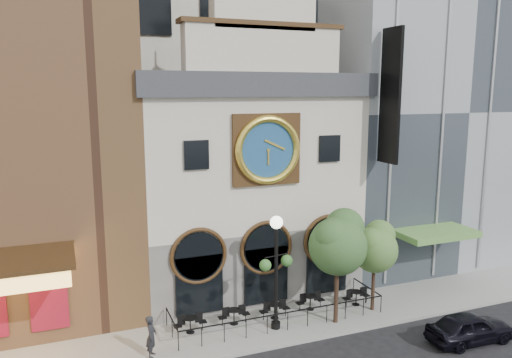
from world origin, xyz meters
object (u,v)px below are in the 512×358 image
object	(u,v)px
bistro_4	(356,297)
lamppost	(276,260)
tree_right	(375,246)
bistro_0	(190,323)
bistro_2	(275,310)
car_right	(470,328)
pedestrian	(151,336)
bistro_3	(310,301)
tree_left	(338,241)
bistro_1	(234,315)

from	to	relation	value
bistro_4	lamppost	world-z (taller)	lamppost
lamppost	tree_right	bearing A→B (deg)	-9.49
bistro_0	tree_right	world-z (taller)	tree_right
bistro_2	bistro_4	world-z (taller)	same
bistro_0	car_right	size ratio (longest dim) A/B	0.38
pedestrian	bistro_3	bearing A→B (deg)	-59.34
bistro_3	lamppost	bearing A→B (deg)	-153.85
bistro_3	car_right	bearing A→B (deg)	-45.48
tree_left	bistro_0	bearing A→B (deg)	167.82
bistro_0	bistro_4	size ratio (longest dim) A/B	1.00
bistro_0	pedestrian	size ratio (longest dim) A/B	0.86
pedestrian	bistro_4	bearing A→B (deg)	-63.79
car_right	pedestrian	xyz separation A→B (m)	(-13.91, 3.82, 0.37)
bistro_2	tree_left	bearing A→B (deg)	-28.17
lamppost	tree_right	size ratio (longest dim) A/B	1.18
bistro_0	bistro_1	size ratio (longest dim) A/B	1.00
car_right	tree_left	size ratio (longest dim) A/B	0.73
bistro_3	lamppost	xyz separation A→B (m)	(-2.51, -1.23, 2.99)
bistro_0	bistro_4	bearing A→B (deg)	-1.28
bistro_2	tree_right	xyz separation A→B (m)	(5.21, -0.90, 3.00)
tree_right	car_right	bearing A→B (deg)	-61.82
bistro_0	car_right	xyz separation A→B (m)	(11.84, -5.28, 0.09)
car_right	tree_right	xyz separation A→B (m)	(-2.31, 4.31, 2.91)
bistro_0	pedestrian	distance (m)	2.57
bistro_0	bistro_1	xyz separation A→B (m)	(2.21, 0.07, 0.00)
bistro_1	bistro_2	xyz separation A→B (m)	(2.11, -0.14, 0.00)
pedestrian	tree_right	world-z (taller)	tree_right
pedestrian	tree_right	distance (m)	11.88
car_right	bistro_4	bearing A→B (deg)	31.45
bistro_2	pedestrian	world-z (taller)	pedestrian
bistro_1	bistro_3	distance (m)	4.25
car_right	tree_left	xyz separation A→B (m)	(-4.82, 3.77, 3.60)
pedestrian	tree_left	distance (m)	9.64
lamppost	car_right	bearing A→B (deg)	-38.50
bistro_1	bistro_4	distance (m)	6.81
pedestrian	tree_left	world-z (taller)	tree_left
pedestrian	tree_right	size ratio (longest dim) A/B	0.39
bistro_1	bistro_2	distance (m)	2.12
bistro_4	bistro_3	bearing A→B (deg)	171.36
bistro_1	pedestrian	distance (m)	4.57
bistro_0	lamppost	size ratio (longest dim) A/B	0.28
bistro_3	lamppost	size ratio (longest dim) A/B	0.28
bistro_3	lamppost	distance (m)	4.09
bistro_4	car_right	world-z (taller)	car_right
bistro_4	tree_right	world-z (taller)	tree_right
bistro_1	pedestrian	world-z (taller)	pedestrian
bistro_3	pedestrian	size ratio (longest dim) A/B	0.86
bistro_1	bistro_4	size ratio (longest dim) A/B	1.00
lamppost	bistro_0	bearing A→B (deg)	154.97
bistro_0	pedestrian	world-z (taller)	pedestrian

